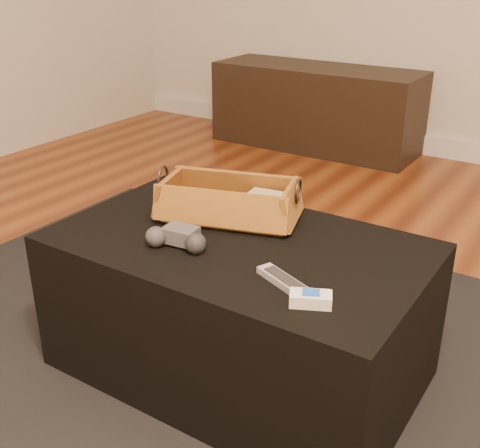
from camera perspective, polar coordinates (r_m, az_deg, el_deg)
The scene contains 9 objects.
media_cabinet at distance 3.89m, azimuth 7.22°, elevation 10.90°, with size 1.29×0.45×0.51m, color black.
area_rug at distance 1.81m, azimuth -1.09°, elevation -14.41°, with size 2.60×2.00×0.01m, color black.
ottoman at distance 1.71m, azimuth -0.20°, elevation -7.88°, with size 1.00×0.60×0.42m, color black.
tv_remote at distance 1.73m, azimuth -1.86°, elevation 1.22°, with size 0.21×0.05×0.02m, color black.
cloth_bundle at distance 1.73m, azimuth 2.59°, elevation 1.92°, with size 0.11×0.08×0.06m, color tan.
wicker_basket at distance 1.73m, azimuth -1.08°, elevation 2.02°, with size 0.44×0.32×0.14m.
game_controller at distance 1.57m, azimuth -5.94°, elevation -1.33°, with size 0.18×0.11×0.06m.
silver_remote at distance 1.40m, azimuth 4.36°, elevation -5.52°, with size 0.18×0.10×0.02m.
cream_gadget at distance 1.33m, azimuth 6.71°, elevation -7.05°, with size 0.10×0.08×0.03m.
Camera 1 is at (0.67, -0.90, 1.13)m, focal length 45.00 mm.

